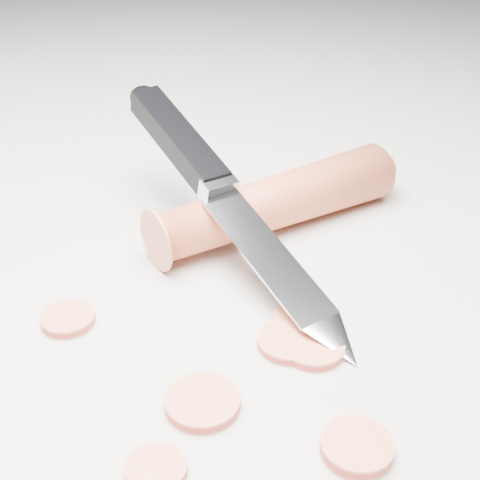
# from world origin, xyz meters

# --- Properties ---
(ground) EXTENTS (2.40, 2.40, 0.00)m
(ground) POSITION_xyz_m (0.00, 0.00, 0.00)
(ground) COLOR beige
(ground) RESTS_ON ground
(carrot) EXTENTS (0.18, 0.16, 0.04)m
(carrot) POSITION_xyz_m (0.01, 0.11, 0.02)
(carrot) COLOR #D14F2B
(carrot) RESTS_ON ground
(carrot_slice_0) EXTENTS (0.03, 0.03, 0.01)m
(carrot_slice_0) POSITION_xyz_m (-0.10, -0.02, 0.00)
(carrot_slice_0) COLOR #F4734F
(carrot_slice_0) RESTS_ON ground
(carrot_slice_1) EXTENTS (0.04, 0.04, 0.01)m
(carrot_slice_1) POSITION_xyz_m (0.03, -0.02, 0.00)
(carrot_slice_1) COLOR #F4734F
(carrot_slice_1) RESTS_ON ground
(carrot_slice_2) EXTENTS (0.04, 0.04, 0.01)m
(carrot_slice_2) POSITION_xyz_m (0.05, -0.03, 0.00)
(carrot_slice_2) COLOR #F4734F
(carrot_slice_2) RESTS_ON ground
(carrot_slice_3) EXTENTS (0.04, 0.04, 0.01)m
(carrot_slice_3) POSITION_xyz_m (0.07, -0.10, 0.00)
(carrot_slice_3) COLOR #F4734F
(carrot_slice_3) RESTS_ON ground
(carrot_slice_4) EXTENTS (0.03, 0.03, 0.01)m
(carrot_slice_4) POSITION_xyz_m (0.04, -0.00, 0.00)
(carrot_slice_4) COLOR #F4734F
(carrot_slice_4) RESTS_ON ground
(carrot_slice_5) EXTENTS (0.04, 0.04, 0.01)m
(carrot_slice_5) POSITION_xyz_m (-0.01, -0.08, 0.00)
(carrot_slice_5) COLOR #F4734F
(carrot_slice_5) RESTS_ON ground
(carrot_slice_6) EXTENTS (0.03, 0.03, 0.01)m
(carrot_slice_6) POSITION_xyz_m (-0.02, -0.12, 0.00)
(carrot_slice_6) COLOR #F4734F
(carrot_slice_6) RESTS_ON ground
(kitchen_knife) EXTENTS (0.21, 0.23, 0.09)m
(kitchen_knife) POSITION_xyz_m (-0.01, 0.07, 0.04)
(kitchen_knife) COLOR silver
(kitchen_knife) RESTS_ON ground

